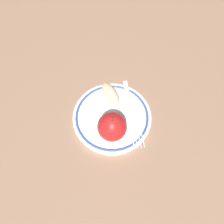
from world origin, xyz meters
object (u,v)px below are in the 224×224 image
at_px(apple_slice_front, 110,94).
at_px(fork, 131,110).
at_px(plate, 112,117).
at_px(apple_red_whole, 112,127).

xyz_separation_m(apple_slice_front, fork, (-0.03, -0.06, -0.01)).
relative_size(apple_slice_front, fork, 0.41).
distance_m(plate, apple_slice_front, 0.06).
height_order(apple_red_whole, fork, apple_red_whole).
height_order(plate, fork, fork).
height_order(apple_slice_front, fork, apple_slice_front).
bearing_deg(apple_red_whole, apple_slice_front, 19.70).
height_order(apple_red_whole, apple_slice_front, apple_red_whole).
relative_size(apple_red_whole, fork, 0.43).
xyz_separation_m(apple_red_whole, fork, (0.07, -0.03, -0.03)).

